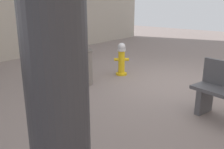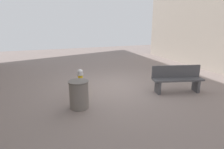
# 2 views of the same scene
# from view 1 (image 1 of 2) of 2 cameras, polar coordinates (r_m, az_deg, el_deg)

# --- Properties ---
(ground_plane) EXTENTS (23.40, 23.40, 0.00)m
(ground_plane) POSITION_cam_1_polar(r_m,az_deg,el_deg) (6.19, 13.53, -2.05)
(ground_plane) COLOR gray
(fire_hydrant) EXTENTS (0.35, 0.35, 0.86)m
(fire_hydrant) POSITION_cam_1_polar(r_m,az_deg,el_deg) (6.65, 2.17, 3.54)
(fire_hydrant) COLOR gold
(fire_hydrant) RESTS_ON ground_plane
(trash_bin) EXTENTS (0.58, 0.58, 0.83)m
(trash_bin) POSITION_cam_1_polar(r_m,az_deg,el_deg) (5.93, -7.16, 1.66)
(trash_bin) COLOR slate
(trash_bin) RESTS_ON ground_plane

